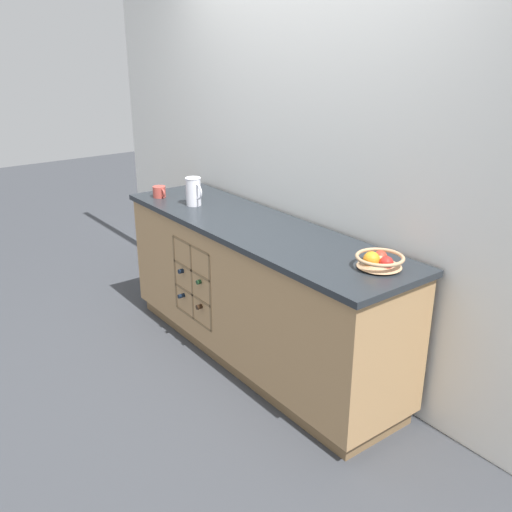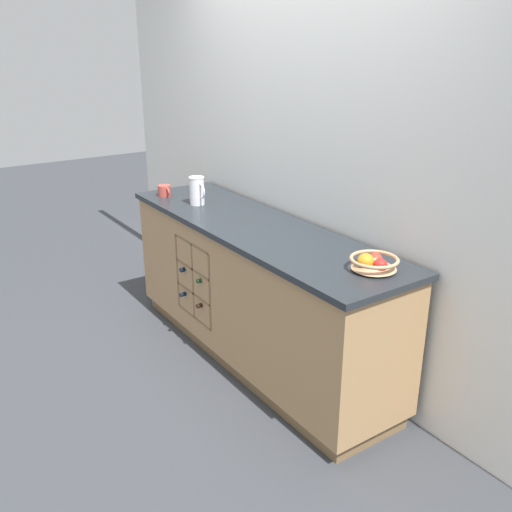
# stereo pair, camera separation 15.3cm
# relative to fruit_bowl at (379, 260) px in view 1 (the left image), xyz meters

# --- Properties ---
(ground_plane) EXTENTS (14.00, 14.00, 0.00)m
(ground_plane) POSITION_rel_fruit_bowl_xyz_m (-0.90, -0.07, -0.94)
(ground_plane) COLOR #383A3F
(back_wall) EXTENTS (4.58, 0.06, 2.55)m
(back_wall) POSITION_rel_fruit_bowl_xyz_m (-0.90, 0.28, 0.34)
(back_wall) COLOR white
(back_wall) RESTS_ON ground_plane
(kitchen_island) EXTENTS (2.22, 0.62, 0.90)m
(kitchen_island) POSITION_rel_fruit_bowl_xyz_m (-0.90, -0.07, -0.48)
(kitchen_island) COLOR brown
(kitchen_island) RESTS_ON ground_plane
(fruit_bowl) EXTENTS (0.24, 0.24, 0.09)m
(fruit_bowl) POSITION_rel_fruit_bowl_xyz_m (0.00, 0.00, 0.00)
(fruit_bowl) COLOR tan
(fruit_bowl) RESTS_ON kitchen_island
(white_pitcher) EXTENTS (0.16, 0.10, 0.19)m
(white_pitcher) POSITION_rel_fruit_bowl_xyz_m (-1.49, -0.14, 0.06)
(white_pitcher) COLOR white
(white_pitcher) RESTS_ON kitchen_island
(ceramic_mug) EXTENTS (0.12, 0.09, 0.08)m
(ceramic_mug) POSITION_rel_fruit_bowl_xyz_m (-1.81, -0.23, -0.00)
(ceramic_mug) COLOR #B7473D
(ceramic_mug) RESTS_ON kitchen_island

